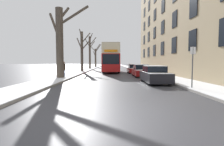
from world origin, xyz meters
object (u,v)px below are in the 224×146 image
object	(u,v)px
double_decker_bus	(111,57)
pedestrian_left_sidewalk	(64,69)
bare_tree_left_0	(60,41)
parked_car_2	(134,69)
parked_car_0	(155,75)
parked_car_1	(141,71)
bare_tree_left_2	(90,51)
street_sign_post	(192,65)
oncoming_van	(107,64)
bare_tree_left_3	(96,57)
bare_tree_left_1	(82,50)

from	to	relation	value
double_decker_bus	pedestrian_left_sidewalk	bearing A→B (deg)	-115.89
bare_tree_left_0	parked_car_2	bearing A→B (deg)	47.58
pedestrian_left_sidewalk	parked_car_0	bearing A→B (deg)	38.92
double_decker_bus	parked_car_1	world-z (taller)	double_decker_bus
parked_car_1	parked_car_2	bearing A→B (deg)	90.00
parked_car_2	pedestrian_left_sidewalk	distance (m)	11.74
bare_tree_left_2	parked_car_2	world-z (taller)	bare_tree_left_2
bare_tree_left_0	parked_car_0	size ratio (longest dim) A/B	1.80
pedestrian_left_sidewalk	street_sign_post	size ratio (longest dim) A/B	0.67
parked_car_0	street_sign_post	distance (m)	3.92
bare_tree_left_0	parked_car_2	distance (m)	13.03
bare_tree_left_2	oncoming_van	xyz separation A→B (m)	(4.11, 2.76, -3.11)
parked_car_1	pedestrian_left_sidewalk	distance (m)	8.74
bare_tree_left_2	bare_tree_left_3	world-z (taller)	bare_tree_left_2
pedestrian_left_sidewalk	bare_tree_left_3	bearing A→B (deg)	157.69
parked_car_2	parked_car_1	bearing A→B (deg)	-90.00
bare_tree_left_3	parked_car_1	size ratio (longest dim) A/B	1.71
bare_tree_left_1	pedestrian_left_sidewalk	world-z (taller)	bare_tree_left_1
bare_tree_left_1	street_sign_post	distance (m)	22.35
oncoming_van	street_sign_post	distance (m)	35.52
parked_car_2	double_decker_bus	bearing A→B (deg)	145.71
parked_car_0	oncoming_van	size ratio (longest dim) A/B	0.74
pedestrian_left_sidewalk	bare_tree_left_1	bearing A→B (deg)	157.68
bare_tree_left_0	parked_car_2	size ratio (longest dim) A/B	1.81
bare_tree_left_2	parked_car_0	world-z (taller)	bare_tree_left_2
bare_tree_left_2	parked_car_2	distance (m)	18.47
bare_tree_left_1	oncoming_van	xyz separation A→B (m)	(4.00, 15.10, -2.55)
bare_tree_left_2	pedestrian_left_sidewalk	size ratio (longest dim) A/B	4.81
bare_tree_left_3	pedestrian_left_sidewalk	size ratio (longest dim) A/B	4.20
parked_car_0	parked_car_1	bearing A→B (deg)	90.00
bare_tree_left_1	oncoming_van	world-z (taller)	bare_tree_left_1
bare_tree_left_3	street_sign_post	world-z (taller)	bare_tree_left_3
bare_tree_left_2	parked_car_2	bearing A→B (deg)	-61.53
parked_car_1	bare_tree_left_0	bearing A→B (deg)	-160.72
oncoming_van	parked_car_0	bearing A→B (deg)	-81.82
parked_car_0	parked_car_2	bearing A→B (deg)	90.00
bare_tree_left_3	parked_car_1	xyz separation A→B (m)	(8.39, -35.17, -2.82)
double_decker_bus	pedestrian_left_sidewalk	distance (m)	11.68
bare_tree_left_3	street_sign_post	distance (m)	46.26
street_sign_post	bare_tree_left_1	bearing A→B (deg)	116.33
bare_tree_left_2	oncoming_van	world-z (taller)	bare_tree_left_2
street_sign_post	bare_tree_left_3	bearing A→B (deg)	102.16
double_decker_bus	bare_tree_left_2	bearing A→B (deg)	110.69
street_sign_post	parked_car_2	bearing A→B (deg)	94.71
bare_tree_left_0	parked_car_0	world-z (taller)	bare_tree_left_0
double_decker_bus	parked_car_2	distance (m)	4.66
double_decker_bus	pedestrian_left_sidewalk	size ratio (longest dim) A/B	5.94
bare_tree_left_2	street_sign_post	world-z (taller)	bare_tree_left_2
double_decker_bus	parked_car_2	world-z (taller)	double_decker_bus
parked_car_1	oncoming_van	distance (m)	25.43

